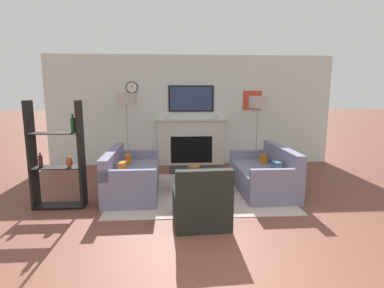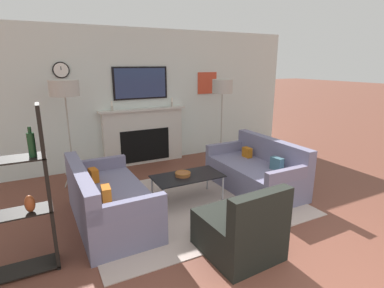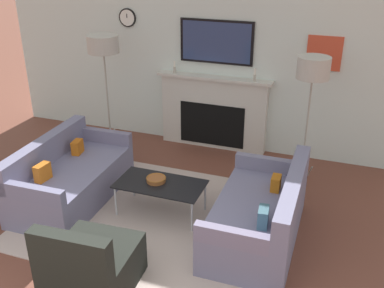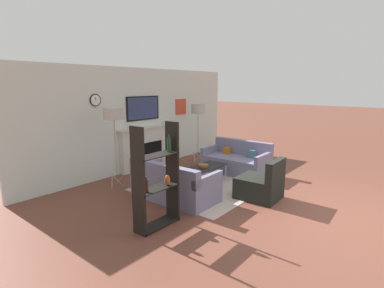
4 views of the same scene
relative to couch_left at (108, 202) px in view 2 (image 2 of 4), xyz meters
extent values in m
cube|color=silver|center=(1.21, 2.26, 1.06)|extent=(7.06, 0.07, 2.70)
cube|color=beige|center=(1.21, 2.15, 0.27)|extent=(1.66, 0.16, 1.11)
cube|color=black|center=(1.21, 2.06, 0.10)|extent=(1.03, 0.01, 0.67)
cube|color=beige|center=(1.21, 2.13, 0.84)|extent=(1.78, 0.22, 0.04)
cylinder|color=#B2AD9E|center=(0.59, 2.10, 0.91)|extent=(0.04, 0.04, 0.10)
cylinder|color=white|center=(0.59, 2.10, 1.00)|extent=(0.03, 0.03, 0.09)
cylinder|color=#B2AD9E|center=(1.83, 2.10, 0.91)|extent=(0.04, 0.04, 0.10)
cylinder|color=white|center=(1.83, 2.10, 1.00)|extent=(0.03, 0.03, 0.09)
cube|color=black|center=(1.21, 2.22, 1.36)|extent=(1.12, 0.04, 0.64)
cube|color=navy|center=(1.21, 2.20, 1.36)|extent=(1.04, 0.01, 0.58)
cylinder|color=black|center=(-0.23, 2.21, 1.63)|extent=(0.28, 0.02, 0.28)
cylinder|color=silver|center=(-0.23, 2.20, 1.63)|extent=(0.24, 0.00, 0.24)
cube|color=black|center=(-0.23, 2.20, 1.66)|extent=(0.01, 0.00, 0.06)
cube|color=#C7432A|center=(2.75, 2.22, 1.32)|extent=(0.47, 0.02, 0.47)
cube|color=#B7A298|center=(1.21, 0.00, -0.28)|extent=(3.04, 2.39, 0.01)
cube|color=slate|center=(0.04, 0.00, -0.06)|extent=(0.90, 1.72, 0.46)
cube|color=slate|center=(-0.31, -0.01, 0.34)|extent=(0.20, 1.70, 0.33)
cube|color=slate|center=(0.02, 0.80, 0.26)|extent=(0.87, 0.12, 0.18)
cube|color=slate|center=(0.06, -0.80, 0.26)|extent=(0.87, 0.12, 0.18)
cube|color=#C05E16|center=(-0.10, 0.37, 0.26)|extent=(0.12, 0.19, 0.18)
cube|color=#BA6019|center=(-0.08, -0.38, 0.27)|extent=(0.12, 0.21, 0.20)
cube|color=slate|center=(2.38, 0.00, -0.07)|extent=(0.89, 1.68, 0.43)
cube|color=slate|center=(2.74, 0.00, 0.33)|extent=(0.18, 1.67, 0.38)
cube|color=slate|center=(2.39, -0.79, 0.23)|extent=(0.88, 0.11, 0.18)
cube|color=slate|center=(2.37, 0.79, 0.23)|extent=(0.88, 0.11, 0.18)
cube|color=#3A5E6D|center=(2.52, -0.37, 0.24)|extent=(0.12, 0.21, 0.20)
cube|color=#B16016|center=(2.51, 0.37, 0.23)|extent=(0.10, 0.17, 0.17)
cube|color=black|center=(1.13, -1.29, -0.07)|extent=(0.78, 0.85, 0.44)
cube|color=black|center=(1.15, -1.63, 0.35)|extent=(0.74, 0.18, 0.40)
cube|color=black|center=(1.20, 0.09, 0.11)|extent=(1.04, 0.55, 0.02)
cylinder|color=#B7B7BC|center=(0.72, -0.14, -0.09)|extent=(0.02, 0.02, 0.39)
cylinder|color=#B7B7BC|center=(1.68, -0.14, -0.09)|extent=(0.02, 0.02, 0.39)
cylinder|color=#B7B7BC|center=(0.72, 0.33, -0.09)|extent=(0.02, 0.02, 0.39)
cylinder|color=#B7B7BC|center=(1.68, 0.33, -0.09)|extent=(0.02, 0.02, 0.39)
cylinder|color=brown|center=(1.14, 0.12, 0.14)|extent=(0.23, 0.23, 0.05)
torus|color=brown|center=(1.14, 0.12, 0.17)|extent=(0.24, 0.24, 0.02)
cylinder|color=#9E998E|center=(-0.16, 1.53, -0.15)|extent=(0.09, 0.23, 0.29)
cylinder|color=#9E998E|center=(-0.35, 1.57, -0.15)|extent=(0.17, 0.19, 0.29)
cylinder|color=#9E998E|center=(-0.29, 1.39, -0.15)|extent=(0.23, 0.07, 0.29)
cylinder|color=#9E998E|center=(-0.26, 1.50, 0.61)|extent=(0.02, 0.02, 1.25)
cylinder|color=#B2ADA3|center=(-0.26, 1.50, 1.37)|extent=(0.45, 0.45, 0.25)
cylinder|color=#9E998E|center=(2.79, 1.53, -0.16)|extent=(0.09, 0.23, 0.27)
cylinder|color=#9E998E|center=(2.61, 1.57, -0.16)|extent=(0.17, 0.19, 0.27)
cylinder|color=#9E998E|center=(2.66, 1.39, -0.16)|extent=(0.23, 0.07, 0.27)
cylinder|color=#9E998E|center=(2.69, 1.50, 0.56)|extent=(0.02, 0.02, 1.19)
cylinder|color=#B2ADA3|center=(2.69, 1.50, 1.29)|extent=(0.41, 0.41, 0.27)
cube|color=black|center=(-0.67, -0.59, 0.55)|extent=(0.04, 0.28, 1.68)
cube|color=black|center=(-1.04, -0.59, -0.26)|extent=(0.78, 0.28, 0.02)
cube|color=black|center=(-1.04, -0.59, 0.36)|extent=(0.78, 0.28, 0.01)
ellipsoid|color=#9A4622|center=(-0.84, -0.64, 0.45)|extent=(0.10, 0.10, 0.17)
cylinder|color=#194223|center=(-0.75, -0.61, 1.01)|extent=(0.07, 0.07, 0.23)
cylinder|color=#194223|center=(-0.75, -0.61, 1.16)|extent=(0.03, 0.03, 0.06)
camera|label=1|loc=(0.76, -5.23, 1.49)|focal=28.00mm
camera|label=2|loc=(-0.65, -3.66, 1.74)|focal=28.00mm
camera|label=3|loc=(3.12, -4.10, 2.76)|focal=42.00mm
camera|label=4|loc=(-4.19, -3.89, 1.97)|focal=28.00mm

